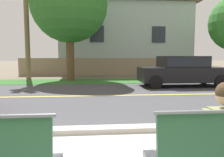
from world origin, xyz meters
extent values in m
plane|color=#665B4C|center=(0.00, 8.00, 0.00)|extent=(140.00, 140.00, 0.00)
cube|color=#ADA89E|center=(0.00, 2.35, 0.06)|extent=(44.00, 0.30, 0.11)
cube|color=#424247|center=(0.00, 6.50, 0.00)|extent=(52.00, 8.00, 0.01)
cube|color=#E0CC4C|center=(0.00, 6.50, 0.01)|extent=(48.00, 0.14, 0.01)
cube|color=#2D6026|center=(0.00, 11.61, 0.01)|extent=(48.00, 2.80, 0.02)
cylinder|color=#47382D|center=(1.21, 0.41, 0.51)|extent=(0.15, 0.42, 0.15)
cylinder|color=#47382D|center=(1.39, 0.41, 0.51)|extent=(0.15, 0.42, 0.15)
cylinder|color=#6B7047|center=(1.08, 0.24, 0.73)|extent=(0.09, 0.09, 0.46)
cube|color=black|center=(4.43, 8.90, 0.62)|extent=(4.30, 1.76, 0.72)
cube|color=black|center=(4.43, 8.90, 1.24)|extent=(2.24, 1.58, 0.60)
cube|color=black|center=(4.43, 8.90, 1.26)|extent=(2.15, 1.62, 0.43)
cylinder|color=black|center=(6.03, 8.06, 0.32)|extent=(0.64, 0.18, 0.64)
cylinder|color=black|center=(6.03, 9.74, 0.32)|extent=(0.64, 0.18, 0.64)
cylinder|color=black|center=(2.83, 8.06, 0.32)|extent=(0.64, 0.18, 0.64)
cylinder|color=black|center=(2.83, 9.74, 0.32)|extent=(0.64, 0.18, 0.64)
cylinder|color=brown|center=(-1.49, 12.24, 1.48)|extent=(0.50, 0.50, 2.97)
sphere|color=#2D6B28|center=(-1.49, 12.24, 4.75)|extent=(4.75, 4.75, 4.75)
cylinder|color=brown|center=(-4.46, 13.58, 4.62)|extent=(0.32, 0.32, 9.24)
cube|color=gray|center=(0.72, 15.77, 0.70)|extent=(13.00, 0.36, 1.40)
cube|color=#A3ADB2|center=(2.76, 18.97, 2.99)|extent=(11.06, 6.40, 5.97)
cube|color=brown|center=(2.76, 18.97, 6.27)|extent=(11.94, 6.91, 0.60)
cube|color=#232833|center=(0.27, 15.74, 3.28)|extent=(1.10, 0.06, 1.30)
cube|color=#232833|center=(5.25, 15.74, 3.28)|extent=(1.10, 0.06, 1.30)
camera|label=1|loc=(-0.12, -1.98, 1.52)|focal=35.57mm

